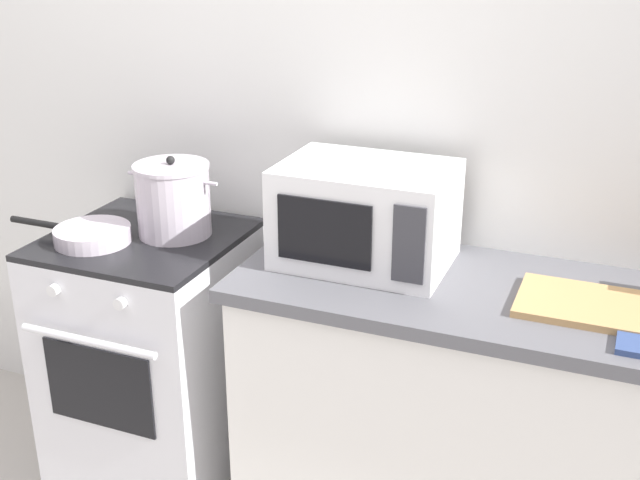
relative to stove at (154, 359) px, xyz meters
name	(u,v)px	position (x,y,z in m)	size (l,w,h in m)	color
back_wall	(371,130)	(0.65, 0.37, 0.79)	(4.40, 0.10, 2.50)	silver
lower_cabinet_right	(518,442)	(1.25, 0.02, -0.02)	(1.64, 0.56, 0.88)	white
countertop_right	(534,303)	(1.25, 0.02, 0.44)	(1.70, 0.60, 0.04)	#59595E
stove	(154,359)	(0.00, 0.00, 0.00)	(0.60, 0.64, 0.92)	silver
stock_pot	(173,200)	(0.09, 0.06, 0.58)	(0.33, 0.24, 0.27)	silver
frying_pan	(91,235)	(-0.12, -0.11, 0.48)	(0.44, 0.24, 0.05)	silver
microwave	(366,214)	(0.74, 0.08, 0.61)	(0.50, 0.37, 0.30)	white
cutting_board	(587,305)	(1.39, 0.00, 0.47)	(0.36, 0.26, 0.02)	tan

